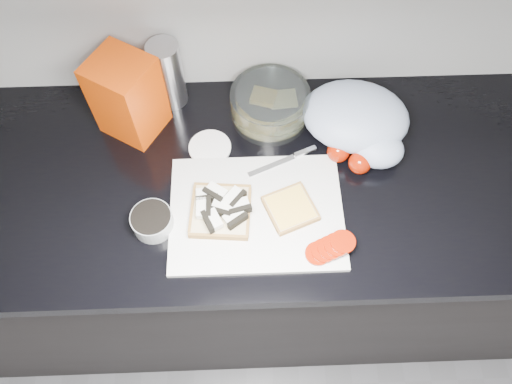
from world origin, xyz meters
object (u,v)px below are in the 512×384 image
at_px(glass_bowl, 270,105).
at_px(bread_bag, 127,97).
at_px(steel_canister, 168,74).

bearing_deg(glass_bowl, bread_bag, -177.28).
xyz_separation_m(glass_bowl, bread_bag, (-0.35, -0.02, 0.07)).
relative_size(glass_bowl, steel_canister, 1.06).
relative_size(glass_bowl, bread_bag, 0.93).
relative_size(bread_bag, steel_canister, 1.14).
bearing_deg(bread_bag, glass_bowl, 34.22).
bearing_deg(bread_bag, steel_canister, 72.52).
height_order(glass_bowl, steel_canister, steel_canister).
height_order(glass_bowl, bread_bag, bread_bag).
distance_m(glass_bowl, steel_canister, 0.27).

